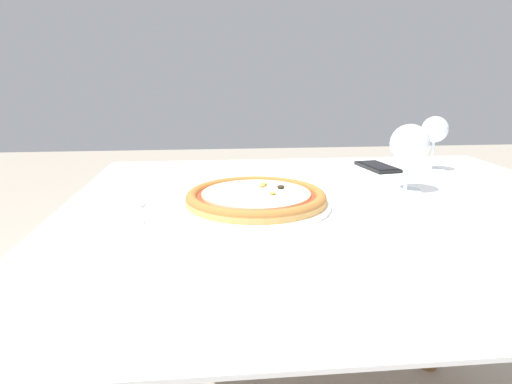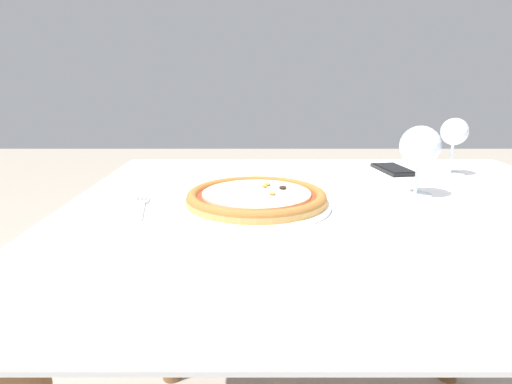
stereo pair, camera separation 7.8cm
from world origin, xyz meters
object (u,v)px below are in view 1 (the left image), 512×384
Objects in this scene: dining_table at (340,245)px; cell_phone at (377,167)px; pizza_plate at (256,198)px; wine_glass_far_left at (409,145)px; wine_glass_far_right at (435,132)px; fork at (138,210)px.

cell_phone is at bearing 58.74° from dining_table.
pizza_plate is at bearing -138.93° from cell_phone.
wine_glass_far_left is (0.35, 0.08, 0.09)m from pizza_plate.
wine_glass_far_right reaches higher than cell_phone.
wine_glass_far_left is at bearing 26.31° from dining_table.
pizza_plate is at bearing 179.41° from dining_table.
fork is 0.81m from wine_glass_far_right.
fork reaches higher than dining_table.
pizza_plate reaches higher than fork.
wine_glass_far_left is at bearing 13.48° from pizza_plate.
wine_glass_far_right is at bearing 21.70° from fork.
pizza_plate is 1.75× the size of fork.
dining_table is at bearing -153.69° from wine_glass_far_left.
fork is at bearing -158.30° from wine_glass_far_right.
wine_glass_far_right is at bearing 29.36° from pizza_plate.
wine_glass_far_left is (0.17, 0.09, 0.20)m from dining_table.
cell_phone is (0.03, 0.24, -0.10)m from wine_glass_far_left.
pizza_plate is 0.37m from wine_glass_far_left.
pizza_plate is at bearing -150.64° from wine_glass_far_right.
dining_table is 6.68× the size of fork.
dining_table is 7.58× the size of wine_glass_far_right.
fork is (-0.41, -0.01, 0.09)m from dining_table.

